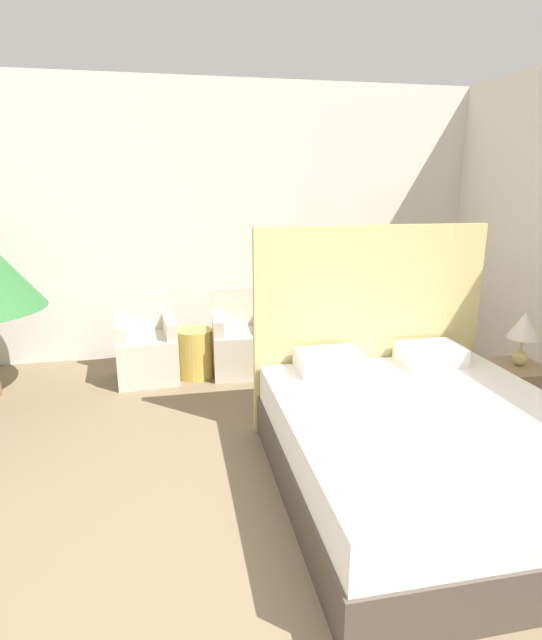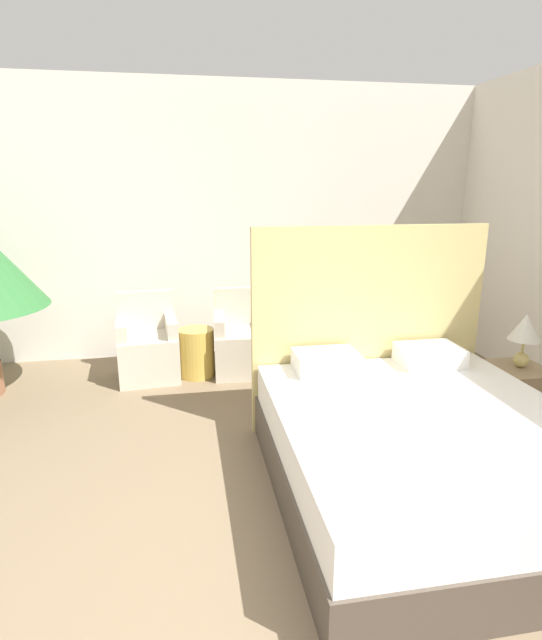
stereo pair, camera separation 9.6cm
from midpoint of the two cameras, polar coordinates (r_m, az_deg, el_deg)
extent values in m
cube|color=silver|center=(5.51, -6.49, 10.96)|extent=(10.00, 0.06, 2.90)
cube|color=#4C4238|center=(3.31, 17.82, -16.45)|extent=(1.77, 1.98, 0.29)
cube|color=white|center=(3.18, 18.23, -12.22)|extent=(1.74, 1.94, 0.25)
cube|color=tan|center=(3.91, 11.73, -0.93)|extent=(1.81, 0.06, 1.56)
cube|color=white|center=(3.62, 7.06, -4.75)|extent=(0.45, 0.33, 0.14)
cube|color=white|center=(3.92, 18.31, -3.86)|extent=(0.45, 0.33, 0.14)
cube|color=beige|center=(5.03, -13.26, -4.12)|extent=(0.61, 0.62, 0.44)
cube|color=beige|center=(5.16, -13.65, 1.13)|extent=(0.57, 0.11, 0.39)
cube|color=beige|center=(4.94, -16.14, -1.01)|extent=(0.15, 0.52, 0.16)
cube|color=beige|center=(4.95, -10.80, -0.65)|extent=(0.15, 0.52, 0.16)
cube|color=beige|center=(5.06, -2.69, -3.62)|extent=(0.59, 0.61, 0.44)
cube|color=beige|center=(5.19, -2.95, 1.61)|extent=(0.57, 0.09, 0.39)
cube|color=beige|center=(4.96, -5.40, -0.42)|extent=(0.13, 0.52, 0.16)
cube|color=beige|center=(4.99, -0.08, -0.25)|extent=(0.13, 0.52, 0.16)
cube|color=#937A56|center=(4.44, 26.60, -7.74)|extent=(0.43, 0.46, 0.47)
sphere|color=tan|center=(4.37, 27.24, -4.05)|extent=(0.12, 0.12, 0.12)
cylinder|color=tan|center=(4.33, 27.41, -2.67)|extent=(0.02, 0.02, 0.10)
cone|color=beige|center=(4.29, 27.66, -0.72)|extent=(0.24, 0.24, 0.20)
cylinder|color=gold|center=(5.00, -7.96, -3.71)|extent=(0.35, 0.35, 0.48)
camera|label=1|loc=(0.05, -89.37, 0.17)|focal=28.00mm
camera|label=2|loc=(0.05, 90.63, -0.17)|focal=28.00mm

